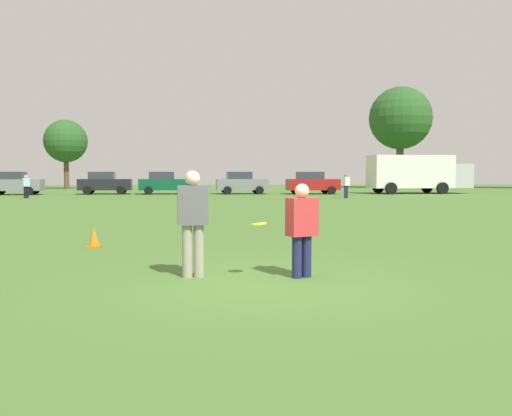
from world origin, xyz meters
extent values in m
plane|color=#47702D|center=(0.00, 0.00, 0.00)|extent=(144.76, 144.76, 0.00)
cylinder|color=gray|center=(-1.24, 0.63, 0.43)|extent=(0.17, 0.17, 0.86)
cylinder|color=gray|center=(-1.05, 0.65, 0.43)|extent=(0.17, 0.17, 0.86)
cube|color=#595960|center=(-1.15, 0.64, 1.18)|extent=(0.51, 0.33, 0.64)
sphere|color=beige|center=(-1.15, 0.64, 1.62)|extent=(0.24, 0.24, 0.24)
cylinder|color=#1E234C|center=(0.70, 0.51, 0.34)|extent=(0.16, 0.16, 0.68)
cylinder|color=#1E234C|center=(0.53, 0.44, 0.34)|extent=(0.16, 0.16, 0.68)
cube|color=red|center=(0.62, 0.47, 0.99)|extent=(0.54, 0.43, 0.62)
sphere|color=beige|center=(0.62, 0.47, 1.41)|extent=(0.24, 0.24, 0.24)
cylinder|color=yellow|center=(-0.09, 0.51, 0.88)|extent=(0.27, 0.27, 0.07)
cube|color=#D8590C|center=(-3.55, 4.40, 0.01)|extent=(0.32, 0.32, 0.03)
cone|color=orange|center=(-3.55, 4.40, 0.26)|extent=(0.24, 0.24, 0.45)
cube|color=slate|center=(-16.49, 35.64, 0.78)|extent=(4.32, 2.11, 0.90)
cube|color=#2D333D|center=(-16.74, 35.62, 1.50)|extent=(2.12, 1.78, 0.64)
cylinder|color=black|center=(-15.27, 36.74, 0.33)|extent=(0.67, 0.27, 0.66)
cylinder|color=black|center=(-15.12, 34.74, 0.33)|extent=(0.67, 0.27, 0.66)
cylinder|color=black|center=(-17.87, 36.54, 0.33)|extent=(0.67, 0.27, 0.66)
cube|color=black|center=(-9.65, 36.55, 0.78)|extent=(4.32, 2.11, 0.90)
cube|color=#2D333D|center=(-9.90, 36.53, 1.50)|extent=(2.12, 1.78, 0.64)
cylinder|color=black|center=(-8.42, 37.65, 0.33)|extent=(0.67, 0.27, 0.66)
cylinder|color=black|center=(-8.28, 35.65, 0.33)|extent=(0.67, 0.27, 0.66)
cylinder|color=black|center=(-11.02, 37.45, 0.33)|extent=(0.67, 0.27, 0.66)
cylinder|color=black|center=(-10.87, 35.46, 0.33)|extent=(0.67, 0.27, 0.66)
cube|color=#0C4C2D|center=(-4.80, 36.24, 0.78)|extent=(4.32, 2.11, 0.90)
cube|color=#2D333D|center=(-5.05, 36.22, 1.50)|extent=(2.12, 1.78, 0.64)
cylinder|color=black|center=(-3.57, 37.33, 0.33)|extent=(0.67, 0.27, 0.66)
cylinder|color=black|center=(-3.43, 35.34, 0.33)|extent=(0.67, 0.27, 0.66)
cylinder|color=black|center=(-6.17, 37.14, 0.33)|extent=(0.67, 0.27, 0.66)
cylinder|color=black|center=(-6.02, 35.15, 0.33)|extent=(0.67, 0.27, 0.66)
cube|color=slate|center=(1.50, 36.07, 0.78)|extent=(4.32, 2.11, 0.90)
cube|color=#2D333D|center=(1.25, 36.05, 1.50)|extent=(2.12, 1.78, 0.64)
cylinder|color=black|center=(2.72, 37.16, 0.33)|extent=(0.67, 0.27, 0.66)
cylinder|color=black|center=(2.87, 35.17, 0.33)|extent=(0.67, 0.27, 0.66)
cylinder|color=black|center=(0.12, 36.97, 0.33)|extent=(0.67, 0.27, 0.66)
cylinder|color=black|center=(0.27, 34.97, 0.33)|extent=(0.67, 0.27, 0.66)
cube|color=maroon|center=(7.25, 35.36, 0.78)|extent=(4.32, 2.11, 0.90)
cube|color=#2D333D|center=(7.01, 35.34, 1.50)|extent=(2.12, 1.78, 0.64)
cylinder|color=black|center=(8.48, 36.45, 0.33)|extent=(0.67, 0.27, 0.66)
cylinder|color=black|center=(8.63, 34.46, 0.33)|extent=(0.67, 0.27, 0.66)
cylinder|color=black|center=(5.88, 36.26, 0.33)|extent=(0.67, 0.27, 0.66)
cylinder|color=black|center=(6.03, 34.27, 0.33)|extent=(0.67, 0.27, 0.66)
cube|color=white|center=(15.50, 35.67, 1.83)|extent=(6.97, 3.00, 2.70)
cube|color=#B2B2B7|center=(19.69, 35.98, 1.48)|extent=(1.97, 2.43, 2.00)
cylinder|color=black|center=(17.61, 37.20, 0.48)|extent=(0.98, 0.35, 0.96)
cylinder|color=black|center=(17.81, 34.47, 0.48)|extent=(0.98, 0.35, 0.96)
cylinder|color=black|center=(13.20, 36.87, 0.48)|extent=(0.98, 0.35, 0.96)
cylinder|color=black|center=(13.40, 34.14, 0.48)|extent=(0.98, 0.35, 0.96)
cylinder|color=black|center=(-13.65, 29.57, 0.40)|extent=(0.15, 0.15, 0.80)
cylinder|color=black|center=(-13.52, 29.67, 0.40)|extent=(0.15, 0.15, 0.80)
cube|color=#9EC6E5|center=(-13.59, 29.62, 1.08)|extent=(0.50, 0.46, 0.57)
sphere|color=#D8AD8C|center=(-13.59, 29.62, 1.47)|extent=(0.22, 0.22, 0.22)
cylinder|color=#1E234C|center=(8.08, 27.80, 0.43)|extent=(0.16, 0.16, 0.85)
cylinder|color=#1E234C|center=(8.23, 27.90, 0.43)|extent=(0.16, 0.16, 0.85)
cube|color=silver|center=(8.15, 27.85, 1.15)|extent=(0.53, 0.48, 0.60)
sphere|color=#8C664C|center=(8.15, 27.85, 1.56)|extent=(0.23, 0.23, 0.23)
cylinder|color=brown|center=(-16.80, 51.82, 1.61)|extent=(0.54, 0.54, 3.23)
sphere|color=#285623|center=(-16.80, 51.82, 5.19)|extent=(4.61, 4.61, 4.61)
cylinder|color=brown|center=(20.25, 51.67, 2.47)|extent=(0.82, 0.82, 4.94)
sphere|color=#285623|center=(20.25, 51.67, 7.93)|extent=(7.05, 7.05, 7.05)
camera|label=1|loc=(-0.80, -8.11, 1.69)|focal=37.75mm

